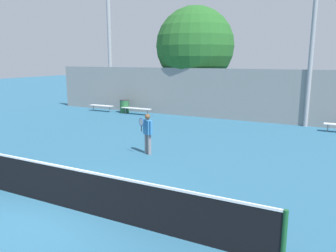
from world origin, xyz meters
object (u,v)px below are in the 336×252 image
at_px(light_pole_far_right, 315,10).
at_px(bench_courtside_near, 101,106).
at_px(tree_green_tall, 195,46).
at_px(tennis_net, 62,186).
at_px(bench_adjacent_court, 136,109).
at_px(light_pole_near_left, 109,32).
at_px(tennis_player, 148,132).
at_px(trash_bin, 125,106).

bearing_deg(light_pole_far_right, bench_courtside_near, -175.91).
bearing_deg(tree_green_tall, tennis_net, -78.88).
relative_size(bench_courtside_near, tree_green_tall, 0.25).
xyz_separation_m(bench_adjacent_court, light_pole_near_left, (-2.87, 1.19, 5.07)).
distance_m(tennis_player, tree_green_tall, 11.54).
height_order(tennis_player, light_pole_near_left, light_pole_near_left).
bearing_deg(tennis_net, tennis_player, 95.82).
relative_size(tennis_net, light_pole_far_right, 1.03).
distance_m(tennis_net, tennis_player, 4.96).
bearing_deg(tree_green_tall, bench_courtside_near, -151.10).
bearing_deg(light_pole_far_right, tennis_player, -120.00).
relative_size(light_pole_near_left, light_pole_far_right, 0.95).
bearing_deg(tree_green_tall, light_pole_far_right, -16.35).
height_order(light_pole_near_left, trash_bin, light_pole_near_left).
relative_size(light_pole_near_left, tree_green_tall, 1.35).
relative_size(tennis_player, tree_green_tall, 0.22).
height_order(tennis_net, bench_adjacent_court, tennis_net).
bearing_deg(tennis_net, light_pole_near_left, 122.61).
xyz_separation_m(tennis_net, bench_courtside_near, (-8.73, 12.46, -0.16)).
relative_size(tennis_net, bench_courtside_near, 5.80).
bearing_deg(tennis_player, light_pole_near_left, 159.83).
distance_m(tennis_player, bench_adjacent_court, 9.27).
height_order(bench_adjacent_court, light_pole_near_left, light_pole_near_left).
relative_size(bench_courtside_near, light_pole_far_right, 0.18).
bearing_deg(trash_bin, tennis_player, -50.36).
distance_m(tennis_player, light_pole_far_right, 11.05).
xyz_separation_m(light_pole_near_left, light_pole_far_right, (13.13, -0.25, 0.54)).
xyz_separation_m(bench_courtside_near, light_pole_near_left, (-0.00, 1.19, 5.07)).
xyz_separation_m(tennis_net, tree_green_tall, (-3.06, 15.59, 3.90)).
xyz_separation_m(tennis_player, light_pole_far_right, (4.90, 8.48, 5.12)).
height_order(light_pole_near_left, light_pole_far_right, light_pole_far_right).
bearing_deg(tree_green_tall, tennis_player, -76.50).
xyz_separation_m(tennis_net, bench_adjacent_court, (-5.86, 12.46, -0.15)).
relative_size(tennis_net, tree_green_tall, 1.47).
bearing_deg(trash_bin, tree_green_tall, 36.40).
relative_size(bench_courtside_near, light_pole_near_left, 0.19).
height_order(tennis_player, tree_green_tall, tree_green_tall).
relative_size(bench_courtside_near, bench_adjacent_court, 0.84).
height_order(bench_courtside_near, light_pole_near_left, light_pole_near_left).
bearing_deg(tennis_player, tree_green_tall, 130.01).
distance_m(bench_adjacent_court, light_pole_near_left, 5.95).
distance_m(bench_courtside_near, trash_bin, 1.79).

